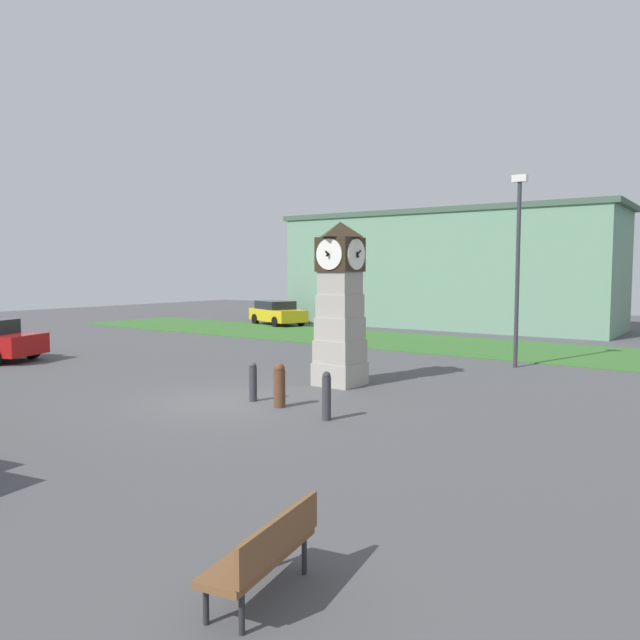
{
  "coord_description": "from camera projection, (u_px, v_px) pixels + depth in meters",
  "views": [
    {
      "loc": [
        11.23,
        -11.3,
        3.36
      ],
      "look_at": [
        0.4,
        3.45,
        1.9
      ],
      "focal_mm": 35.0,
      "sensor_mm": 36.0,
      "label": 1
    }
  ],
  "objects": [
    {
      "name": "street_lamp_near_road",
      "position": [
        518.0,
        258.0,
        21.31
      ],
      "size": [
        0.5,
        0.24,
        6.58
      ],
      "color": "#333338",
      "rests_on": "ground_plane"
    },
    {
      "name": "warehouse_blue_far",
      "position": [
        446.0,
        269.0,
        37.2
      ],
      "size": [
        19.98,
        6.85,
        6.81
      ],
      "color": "gray",
      "rests_on": "ground_plane"
    },
    {
      "name": "bollard_far_row",
      "position": [
        253.0,
        381.0,
        15.99
      ],
      "size": [
        0.2,
        0.2,
        1.01
      ],
      "color": "#333338",
      "rests_on": "ground_plane"
    },
    {
      "name": "car_silver_hatch",
      "position": [
        277.0,
        313.0,
        38.26
      ],
      "size": [
        4.58,
        3.21,
        1.48
      ],
      "color": "gold",
      "rests_on": "ground_plane"
    },
    {
      "name": "bench",
      "position": [
        266.0,
        549.0,
        6.34
      ],
      "size": [
        0.83,
        1.67,
        0.9
      ],
      "color": "brown",
      "rests_on": "ground_plane"
    },
    {
      "name": "bollard_mid_row",
      "position": [
        279.0,
        385.0,
        15.28
      ],
      "size": [
        0.29,
        0.29,
        1.09
      ],
      "color": "brown",
      "rests_on": "ground_plane"
    },
    {
      "name": "clock_tower",
      "position": [
        340.0,
        307.0,
        18.11
      ],
      "size": [
        1.4,
        1.42,
        4.75
      ],
      "color": "#A09B91",
      "rests_on": "ground_plane"
    },
    {
      "name": "ground_plane",
      "position": [
        228.0,
        402.0,
        15.97
      ],
      "size": [
        79.31,
        79.31,
        0.0
      ],
      "primitive_type": "plane",
      "color": "#4C4C4F"
    },
    {
      "name": "grass_verge_far",
      "position": [
        461.0,
        346.0,
        27.62
      ],
      "size": [
        47.59,
        6.66,
        0.04
      ],
      "primitive_type": "cube",
      "color": "#386B2D",
      "rests_on": "ground_plane"
    },
    {
      "name": "bollard_near_tower",
      "position": [
        327.0,
        395.0,
        13.95
      ],
      "size": [
        0.2,
        0.2,
        1.11
      ],
      "color": "#333338",
      "rests_on": "ground_plane"
    }
  ]
}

